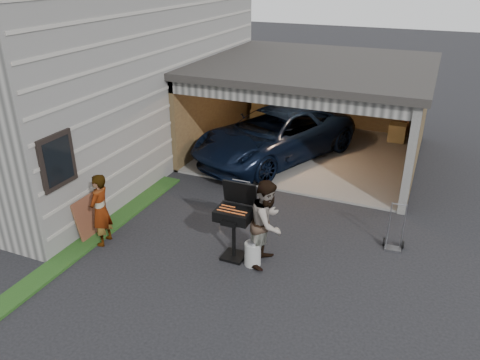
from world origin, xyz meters
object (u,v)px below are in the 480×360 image
(propane_tank, at_px, (253,254))
(hand_truck, at_px, (394,240))
(woman, at_px, (100,210))
(minivan, at_px, (274,137))
(plywood_panel, at_px, (90,216))
(man, at_px, (267,223))
(bbq_grill, at_px, (234,216))

(propane_tank, xyz_separation_m, hand_truck, (2.55, 1.75, -0.05))
(woman, relative_size, hand_truck, 1.54)
(minivan, bearing_deg, plywood_panel, -87.74)
(woman, bearing_deg, man, 93.38)
(woman, height_order, plywood_panel, woman)
(plywood_panel, bearing_deg, hand_truck, 18.50)
(woman, height_order, hand_truck, woman)
(woman, height_order, man, man)
(bbq_grill, bearing_deg, man, 7.73)
(plywood_panel, distance_m, hand_truck, 6.64)
(propane_tank, bearing_deg, hand_truck, 34.46)
(bbq_grill, distance_m, hand_truck, 3.49)
(plywood_panel, bearing_deg, minivan, 68.41)
(bbq_grill, relative_size, propane_tank, 3.22)
(minivan, xyz_separation_m, woman, (-1.81, -5.93, 0.06))
(man, xyz_separation_m, bbq_grill, (-0.67, -0.09, 0.04))
(plywood_panel, xyz_separation_m, hand_truck, (6.29, 2.11, -0.26))
(man, relative_size, propane_tank, 3.65)
(bbq_grill, xyz_separation_m, hand_truck, (2.99, 1.63, -0.75))
(man, height_order, plywood_panel, man)
(woman, distance_m, man, 3.57)
(minivan, bearing_deg, woman, -83.08)
(minivan, distance_m, woman, 6.20)
(minivan, distance_m, bbq_grill, 5.39)
(minivan, relative_size, plywood_panel, 5.80)
(bbq_grill, distance_m, plywood_panel, 3.37)
(bbq_grill, distance_m, propane_tank, 0.84)
(minivan, relative_size, propane_tank, 10.91)
(man, distance_m, bbq_grill, 0.68)
(man, relative_size, bbq_grill, 1.13)
(hand_truck, bearing_deg, man, -150.85)
(hand_truck, bearing_deg, bbq_grill, -155.79)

